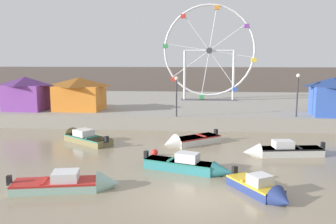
# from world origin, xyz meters

# --- Properties ---
(ground_plane) EXTENTS (240.00, 240.00, 0.00)m
(ground_plane) POSITION_xyz_m (0.00, 0.00, 0.00)
(ground_plane) COLOR gray
(quay_promenade) EXTENTS (110.00, 23.33, 1.18)m
(quay_promenade) POSITION_xyz_m (0.00, 26.33, 0.59)
(quay_promenade) COLOR gray
(quay_promenade) RESTS_ON ground_plane
(distant_town_skyline) EXTENTS (140.00, 3.00, 4.40)m
(distant_town_skyline) POSITION_xyz_m (0.00, 51.40, 2.20)
(distant_town_skyline) COLOR #564C47
(distant_town_skyline) RESTS_ON ground_plane
(motorboat_seafoam) EXTENTS (5.17, 2.23, 1.30)m
(motorboat_seafoam) POSITION_xyz_m (-5.57, 0.60, 0.29)
(motorboat_seafoam) COLOR #93BCAD
(motorboat_seafoam) RESTS_ON ground_plane
(motorboat_pale_grey) EXTENTS (5.27, 1.79, 1.26)m
(motorboat_pale_grey) POSITION_xyz_m (5.26, 7.43, 0.33)
(motorboat_pale_grey) COLOR silver
(motorboat_pale_grey) RESTS_ON ground_plane
(motorboat_navy_blue) EXTENTS (2.81, 3.67, 1.23)m
(motorboat_navy_blue) POSITION_xyz_m (3.09, 0.52, 0.30)
(motorboat_navy_blue) COLOR navy
(motorboat_navy_blue) RESTS_ON ground_plane
(motorboat_white_red_stripe) EXTENTS (4.36, 3.87, 1.28)m
(motorboat_white_red_stripe) POSITION_xyz_m (-0.57, 9.76, 0.28)
(motorboat_white_red_stripe) COLOR silver
(motorboat_white_red_stripe) RESTS_ON ground_plane
(motorboat_olive_wood) EXTENTS (4.91, 4.10, 1.35)m
(motorboat_olive_wood) POSITION_xyz_m (-8.49, 10.36, 0.30)
(motorboat_olive_wood) COLOR olive
(motorboat_olive_wood) RESTS_ON ground_plane
(motorboat_teal_painted) EXTENTS (5.05, 2.63, 1.26)m
(motorboat_teal_painted) POSITION_xyz_m (-0.20, 3.68, 0.36)
(motorboat_teal_painted) COLOR teal
(motorboat_teal_painted) RESTS_ON ground_plane
(ferris_wheel_white_frame) EXTENTS (10.75, 1.20, 11.04)m
(ferris_wheel_white_frame) POSITION_xyz_m (1.39, 27.40, 6.72)
(ferris_wheel_white_frame) COLOR silver
(ferris_wheel_white_frame) RESTS_ON quay_promenade
(carnival_booth_orange_canopy) EXTENTS (4.79, 3.94, 3.09)m
(carnival_booth_orange_canopy) POSITION_xyz_m (-11.10, 18.27, 2.79)
(carnival_booth_orange_canopy) COLOR orange
(carnival_booth_orange_canopy) RESTS_ON quay_promenade
(carnival_booth_purple_stall) EXTENTS (4.22, 3.21, 3.18)m
(carnival_booth_purple_stall) POSITION_xyz_m (-16.10, 17.62, 2.83)
(carnival_booth_purple_stall) COLOR purple
(carnival_booth_purple_stall) RESTS_ON quay_promenade
(carnival_booth_blue_tent) EXTENTS (3.96, 3.83, 3.29)m
(carnival_booth_blue_tent) POSITION_xyz_m (11.65, 16.70, 2.89)
(carnival_booth_blue_tent) COLOR #3356B7
(carnival_booth_blue_tent) RESTS_ON quay_promenade
(promenade_lamp_near) EXTENTS (0.32, 0.32, 3.63)m
(promenade_lamp_near) POSITION_xyz_m (8.46, 15.80, 3.58)
(promenade_lamp_near) COLOR #2D2D33
(promenade_lamp_near) RESTS_ON quay_promenade
(promenade_lamp_far) EXTENTS (0.32, 0.32, 3.38)m
(promenade_lamp_far) POSITION_xyz_m (-1.66, 15.08, 3.43)
(promenade_lamp_far) COLOR #2D2D33
(promenade_lamp_far) RESTS_ON quay_promenade
(mooring_buoy_orange) EXTENTS (0.44, 0.44, 0.44)m
(mooring_buoy_orange) POSITION_xyz_m (-2.53, 6.74, 0.22)
(mooring_buoy_orange) COLOR red
(mooring_buoy_orange) RESTS_ON ground_plane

